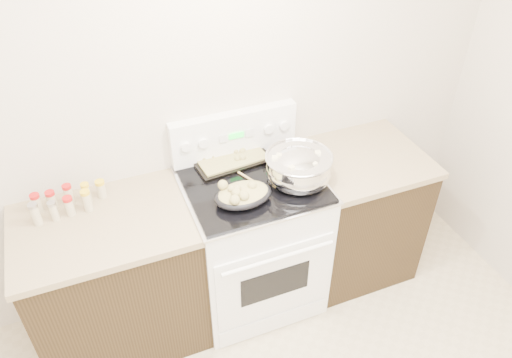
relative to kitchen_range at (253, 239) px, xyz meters
name	(u,v)px	position (x,y,z in m)	size (l,w,h in m)	color
room_shell	(335,311)	(-0.35, -1.42, 1.21)	(4.10, 3.60, 2.75)	beige
counter_left	(117,281)	(-0.83, 0.01, -0.03)	(0.93, 0.67, 0.92)	black
counter_right	(355,212)	(0.73, 0.01, -0.03)	(0.73, 0.67, 0.92)	black
kitchen_range	(253,239)	(0.00, 0.00, 0.00)	(0.78, 0.73, 1.22)	white
mixing_bowl	(298,168)	(0.24, -0.09, 0.54)	(0.38, 0.38, 0.22)	silver
roasting_pan	(243,194)	(-0.11, -0.14, 0.50)	(0.32, 0.23, 0.12)	black
baking_sheet	(229,156)	(-0.05, 0.25, 0.47)	(0.46, 0.34, 0.06)	black
wooden_spoon	(252,188)	(-0.03, -0.07, 0.46)	(0.13, 0.25, 0.04)	tan
blue_ladle	(304,184)	(0.24, -0.16, 0.49)	(0.10, 0.27, 0.10)	#93BFDC
spice_jars	(66,201)	(-0.98, 0.16, 0.49)	(0.38, 0.15, 0.13)	#BFB28C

